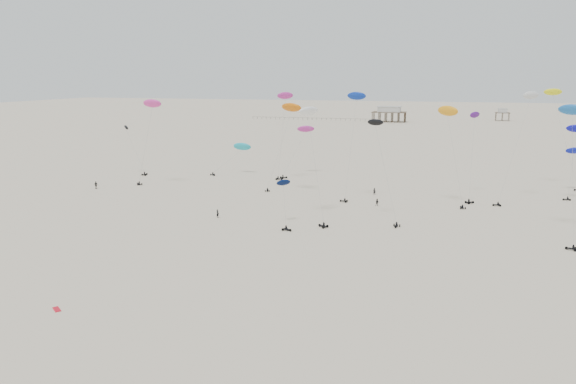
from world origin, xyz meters
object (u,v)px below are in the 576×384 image
(pavilion_small, at_px, (502,115))
(rig_8, at_px, (573,159))
(spectator_0, at_px, (218,218))
(rig_4, at_px, (559,115))
(pavilion_main, at_px, (389,115))

(pavilion_small, xyz_separation_m, rig_8, (-1.16, -238.92, 4.93))
(rig_8, distance_m, spectator_0, 90.45)
(pavilion_small, height_order, rig_8, rig_8)
(rig_8, height_order, spectator_0, rig_8)
(rig_4, relative_size, rig_8, 1.56)
(pavilion_main, relative_size, pavilion_small, 2.33)
(pavilion_main, bearing_deg, pavilion_small, 23.20)
(pavilion_small, bearing_deg, rig_4, -91.04)
(pavilion_main, height_order, pavilion_small, pavilion_main)
(rig_4, relative_size, spectator_0, 12.63)
(rig_4, bearing_deg, pavilion_main, -93.31)
(pavilion_small, height_order, spectator_0, pavilion_small)
(pavilion_small, relative_size, rig_8, 0.54)
(rig_8, bearing_deg, pavilion_main, 0.67)
(pavilion_small, bearing_deg, rig_8, -90.28)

